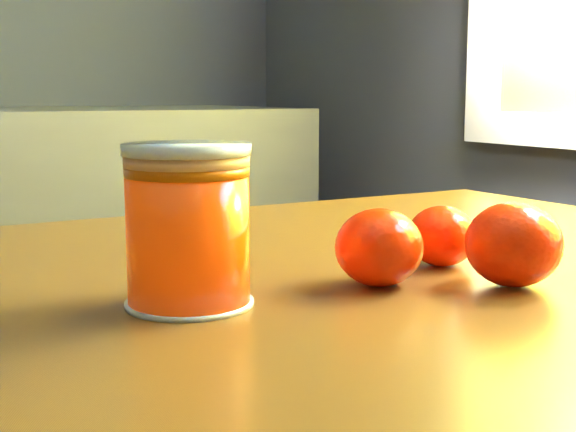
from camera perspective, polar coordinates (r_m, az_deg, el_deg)
table at (r=0.68m, az=-0.21°, el=-12.63°), size 1.07×0.76×0.79m
juice_glass at (r=0.55m, az=-7.12°, el=-0.75°), size 0.09×0.09×0.11m
orange_front at (r=0.61m, az=6.50°, el=-2.24°), size 0.08×0.08×0.06m
orange_back at (r=0.69m, az=10.89°, el=-1.41°), size 0.06×0.06×0.05m
orange_extra at (r=0.63m, az=15.74°, el=-1.95°), size 0.10×0.10×0.06m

